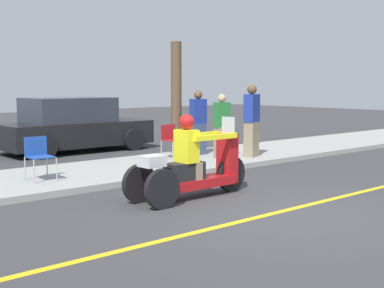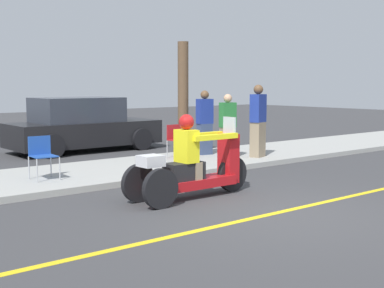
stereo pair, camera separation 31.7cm
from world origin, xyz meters
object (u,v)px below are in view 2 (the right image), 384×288
Objects in this scene: spectator_by_tree at (205,124)px; folding_chair_curbside at (42,153)px; folding_chair_set_back at (177,138)px; motorcycle_trike at (192,168)px; parked_car_lot_right at (82,126)px; spectator_end_of_line at (258,122)px; tree_trunk at (183,98)px; spectator_with_child at (228,127)px.

spectator_by_tree reaches higher than folding_chair_curbside.
spectator_by_tree is 1.01m from folding_chair_set_back.
spectator_by_tree is 4.80m from folding_chair_curbside.
motorcycle_trike reaches higher than folding_chair_curbside.
spectator_by_tree is (3.25, 3.48, 0.40)m from motorcycle_trike.
spectator_end_of_line is at bearing -62.92° from parked_car_lot_right.
spectator_end_of_line is 2.13m from tree_trunk.
parked_car_lot_right is (1.58, 6.97, 0.21)m from motorcycle_trike.
folding_chair_curbside and folding_chair_set_back have the same top height.
spectator_end_of_line is at bearing -62.78° from tree_trunk.
spectator_end_of_line reaches higher than spectator_by_tree.
folding_chair_curbside is at bearing -125.86° from parked_car_lot_right.
spectator_by_tree is at bearing -64.39° from parked_car_lot_right.
spectator_by_tree is 1.40m from spectator_end_of_line.
tree_trunk is at bearing 16.82° from folding_chair_curbside.
tree_trunk reaches higher than spectator_by_tree.
folding_chair_curbside is (-5.46, 0.45, -0.36)m from spectator_end_of_line.
motorcycle_trike is 0.84× the size of tree_trunk.
parked_car_lot_right is (3.06, 4.24, 0.10)m from folding_chair_curbside.
spectator_by_tree is 0.93m from tree_trunk.
spectator_end_of_line is at bearing -58.85° from spectator_by_tree.
tree_trunk reaches higher than spectator_end_of_line.
spectator_end_of_line is (0.74, -0.31, 0.11)m from spectator_with_child.
spectator_with_child is 4.73m from folding_chair_curbside.
spectator_by_tree reaches higher than folding_chair_set_back.
spectator_end_of_line is (3.98, 2.28, 0.47)m from motorcycle_trike.
spectator_end_of_line reaches higher than spectator_with_child.
spectator_by_tree reaches higher than motorcycle_trike.
spectator_end_of_line is 2.19× the size of folding_chair_curbside.
folding_chair_curbside is 0.28× the size of tree_trunk.
folding_chair_curbside is at bearing 175.26° from spectator_end_of_line.
folding_chair_set_back is (2.29, 3.39, 0.11)m from motorcycle_trike.
spectator_with_child is 0.37× the size of parked_car_lot_right.
spectator_by_tree reaches higher than parked_car_lot_right.
spectator_with_child is 0.54× the size of tree_trunk.
folding_chair_curbside is 0.19× the size of parked_car_lot_right.
parked_car_lot_right is at bearing 54.14° from folding_chair_curbside.
folding_chair_curbside is at bearing -170.18° from folding_chair_set_back.
folding_chair_set_back is 0.19× the size of parked_car_lot_right.
parked_car_lot_right reaches higher than folding_chair_curbside.
spectator_by_tree is 2.01× the size of folding_chair_set_back.
spectator_end_of_line reaches higher than folding_chair_curbside.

